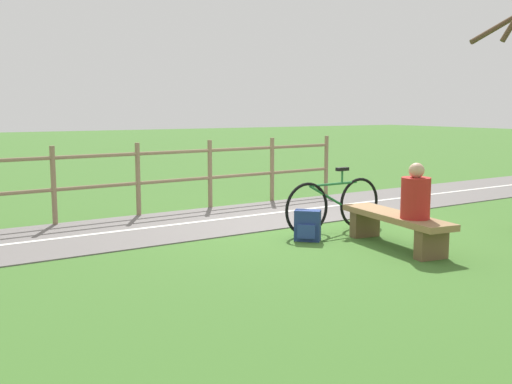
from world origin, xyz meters
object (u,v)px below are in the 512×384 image
bench (396,223)px  bicycle (334,205)px  person_seated (416,195)px  backpack (308,226)px

bench → bicycle: size_ratio=1.08×
bench → bicycle: bicycle is taller
person_seated → backpack: bearing=36.6°
person_seated → backpack: person_seated is taller
bench → person_seated: bearing=180.0°
bicycle → person_seated: bearing=87.9°
bench → bicycle: bearing=10.0°
bench → backpack: bearing=47.5°
bicycle → backpack: size_ratio=4.18×
person_seated → bicycle: size_ratio=0.39×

